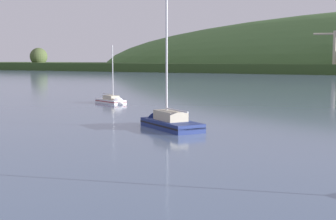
# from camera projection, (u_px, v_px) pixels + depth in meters

# --- Properties ---
(dockside_crane) EXTENTS (11.46, 4.38, 18.37)m
(dockside_crane) POSITION_uv_depth(u_px,v_px,m) (334.00, 54.00, 208.73)
(dockside_crane) COLOR #4C4C51
(dockside_crane) RESTS_ON ground
(sailboat_midwater_white) EXTENTS (8.65, 6.78, 13.39)m
(sailboat_midwater_white) POSITION_uv_depth(u_px,v_px,m) (167.00, 125.00, 46.94)
(sailboat_midwater_white) COLOR navy
(sailboat_midwater_white) RESTS_ON ground
(sailboat_outer_reach) EXTENTS (6.65, 4.38, 9.47)m
(sailboat_outer_reach) POSITION_uv_depth(u_px,v_px,m) (113.00, 102.00, 72.47)
(sailboat_outer_reach) COLOR white
(sailboat_outer_reach) RESTS_ON ground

